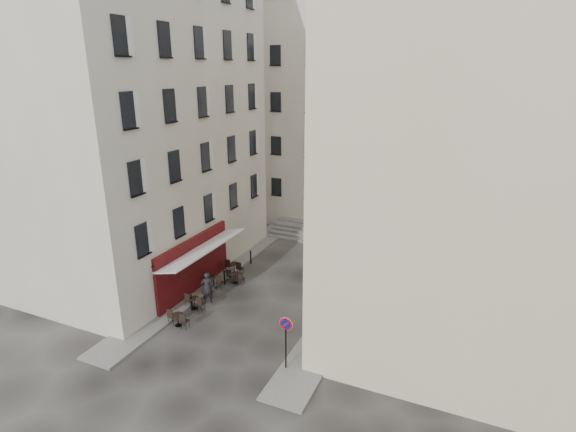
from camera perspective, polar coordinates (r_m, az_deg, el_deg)
The scene contains 18 objects.
ground at distance 25.74m, azimuth -4.72°, elevation -12.27°, with size 90.00×90.00×0.00m, color black.
sidewalk_left at distance 30.81m, azimuth -8.58°, elevation -6.89°, with size 2.00×22.00×0.12m, color slate.
sidewalk_right at distance 26.62m, azimuth 7.17°, elevation -11.10°, with size 2.00×18.00×0.12m, color slate.
building_left at distance 31.03m, azimuth -20.16°, elevation 12.11°, with size 12.20×16.20×20.60m.
building_right at distance 23.17m, azimuth 22.93°, elevation 7.55°, with size 12.20×14.20×18.60m.
building_back at distance 40.32m, azimuth 6.88°, elevation 12.80°, with size 18.20×10.20×18.60m.
cafe_storefront at distance 27.73m, azimuth -11.74°, elevation -5.91°, with size 1.74×7.30×3.50m.
stone_steps at distance 36.02m, azimuth 4.82°, elevation -2.37°, with size 9.00×3.15×0.80m.
bollard_near at distance 26.31m, azimuth -12.15°, elevation -10.61°, with size 0.12×0.12×0.98m.
bollard_mid at distance 28.86m, azimuth -8.09°, elevation -7.65°, with size 0.12×0.12×0.98m.
bollard_far at distance 31.60m, azimuth -4.76°, elevation -5.16°, with size 0.12×0.12×0.98m.
no_parking_sign at distance 20.48m, azimuth -0.29°, elevation -14.70°, with size 0.61×0.10×2.68m.
bistro_table_a at distance 25.04m, azimuth -13.74°, elevation -12.52°, with size 1.26×0.59×0.89m.
bistro_table_b at distance 26.44m, azimuth -11.72°, elevation -10.63°, with size 1.24×0.58×0.87m.
bistro_table_c at distance 28.58m, azimuth -9.36°, elevation -8.08°, with size 1.34×0.63×0.95m.
bistro_table_d at distance 28.95m, azimuth -6.67°, elevation -7.70°, with size 1.21×0.57×0.85m.
bistro_table_e at distance 30.30m, azimuth -6.82°, elevation -6.43°, with size 1.28×0.60×0.90m.
pedestrian at distance 26.74m, azimuth -10.24°, elevation -8.92°, with size 0.70×0.46×1.93m, color black.
Camera 1 is at (10.84, -19.36, 13.04)m, focal length 28.00 mm.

